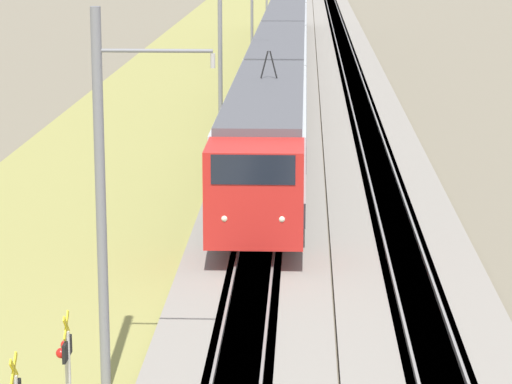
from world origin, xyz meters
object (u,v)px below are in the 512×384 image
object	(u,v)px
passenger_train	(283,47)
crossing_signal_aux	(67,370)
catenary_mast_near	(104,200)
catenary_mast_mid	(221,37)

from	to	relation	value
passenger_train	crossing_signal_aux	bearing A→B (deg)	-3.25
passenger_train	catenary_mast_near	bearing A→B (deg)	-3.17
crossing_signal_aux	catenary_mast_mid	world-z (taller)	catenary_mast_mid
catenary_mast_near	catenary_mast_mid	size ratio (longest dim) A/B	0.98
catenary_mast_near	crossing_signal_aux	bearing A→B (deg)	175.40
passenger_train	crossing_signal_aux	world-z (taller)	passenger_train
passenger_train	crossing_signal_aux	xyz separation A→B (m)	(-53.87, 3.06, -0.68)
crossing_signal_aux	catenary_mast_mid	size ratio (longest dim) A/B	0.34
catenary_mast_near	catenary_mast_mid	xyz separation A→B (m)	(36.05, 0.00, 0.07)
passenger_train	crossing_signal_aux	distance (m)	53.96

